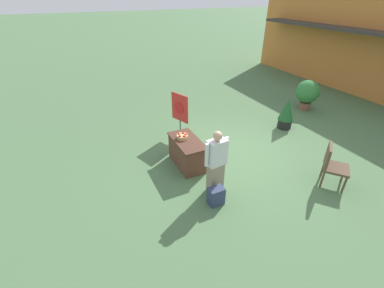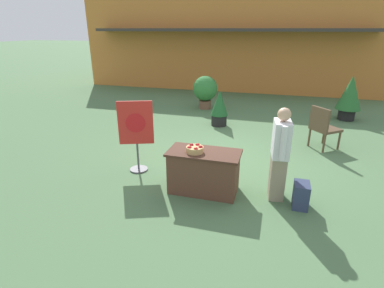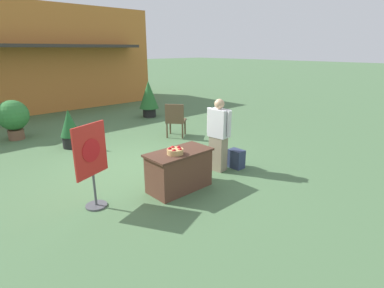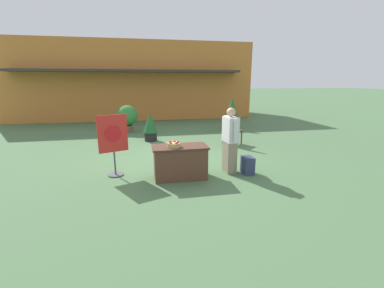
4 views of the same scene
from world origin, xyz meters
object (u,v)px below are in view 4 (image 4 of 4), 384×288
Objects in this scene: apple_basket at (174,144)px; person_visitor at (230,140)px; potted_plant_far_right at (150,126)px; backpack at (248,165)px; patio_chair at (231,128)px; potted_plant_near_left at (127,116)px; display_table at (180,162)px; potted_plant_far_left at (232,112)px; poster_board at (113,142)px.

person_visitor reaches higher than apple_basket.
potted_plant_far_right reaches higher than apple_basket.
potted_plant_far_right is (-2.14, 3.96, 0.34)m from backpack.
patio_chair is 4.71m from potted_plant_near_left.
display_table is 0.89× the size of potted_plant_far_left.
potted_plant_near_left is 2.07m from potted_plant_far_right.
potted_plant_far_left reaches higher than patio_chair.
person_visitor reaches higher than potted_plant_near_left.
patio_chair is 0.88× the size of potted_plant_near_left.
potted_plant_near_left is at bearing 100.71° from patio_chair.
apple_basket is 3.68m from patio_chair.
patio_chair is (0.96, 2.61, -0.22)m from person_visitor.
patio_chair is at bearing 101.45° from poster_board.
potted_plant_far_right is (-0.37, 3.97, -0.27)m from apple_basket.
potted_plant_far_left reaches higher than apple_basket.
display_table is 1.61m from poster_board.
apple_basket is 1.40m from person_visitor.
poster_board is at bearing -90.81° from potted_plant_near_left.
potted_plant_far_left is at bearing 24.58° from potted_plant_far_right.
apple_basket is 5.98m from potted_plant_near_left.
patio_chair is 3.07m from potted_plant_far_left.
person_visitor is at bearing -149.65° from patio_chair.
display_table is 2.97× the size of backpack.
person_visitor is at bearing -110.20° from potted_plant_far_left.
apple_basket is at bearing -155.18° from display_table.
person_visitor is 1.51× the size of potted_plant_far_right.
display_table is 6.52m from potted_plant_far_left.
display_table is 5.95m from potted_plant_near_left.
backpack is at bearing -2.01° from display_table.
potted_plant_far_left is (2.02, 5.49, -0.02)m from person_visitor.
person_visitor is 3.75× the size of backpack.
person_visitor is 2.79m from patio_chair.
potted_plant_far_left is at bearing 74.04° from backpack.
patio_chair is 0.74× the size of potted_plant_far_left.
potted_plant_far_left is 4.15m from potted_plant_far_right.
backpack is (1.78, 0.01, -0.60)m from apple_basket.
person_visitor reaches higher than potted_plant_far_left.
potted_plant_near_left reaches higher than patio_chair.
apple_basket is 0.70× the size of backpack.
backpack is 3.21m from poster_board.
poster_board is (-3.11, 0.50, 0.61)m from backpack.
apple_basket is at bearing -84.72° from potted_plant_far_right.
potted_plant_near_left is at bearing -71.37° from person_visitor.
patio_chair is (2.35, 2.82, -0.24)m from apple_basket.
apple_basket is at bearing -120.84° from potted_plant_far_left.
potted_plant_far_right reaches higher than backpack.
potted_plant_far_left is at bearing 30.46° from patio_chair.
person_visitor reaches higher than patio_chair.
potted_plant_near_left is at bearing 115.62° from potted_plant_far_right.
apple_basket is 0.25× the size of potted_plant_near_left.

